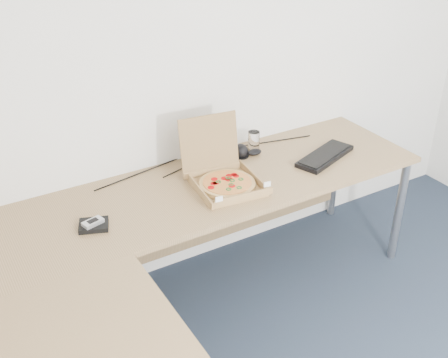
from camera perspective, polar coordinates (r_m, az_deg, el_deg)
desk at (r=2.54m, az=-3.77°, el=-7.40°), size 2.50×2.20×0.73m
pizza_box at (r=2.95m, az=0.12°, el=-0.07°), size 0.33×0.38×0.34m
drinking_glass at (r=3.32m, az=3.04°, el=3.84°), size 0.07×0.07×0.12m
keyboard at (r=3.30m, az=10.22°, el=2.30°), size 0.44×0.28×0.03m
mouse at (r=3.29m, az=3.10°, el=2.75°), size 0.11×0.09×0.03m
wallet at (r=2.71m, az=-13.11°, el=-4.59°), size 0.17×0.15×0.02m
phone at (r=2.69m, az=-13.18°, el=-4.32°), size 0.11×0.07×0.02m
dome_speaker at (r=3.26m, az=1.71°, el=2.97°), size 0.10×0.10×0.08m
cable_bundle at (r=3.24m, az=-2.12°, el=2.10°), size 0.67×0.14×0.01m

